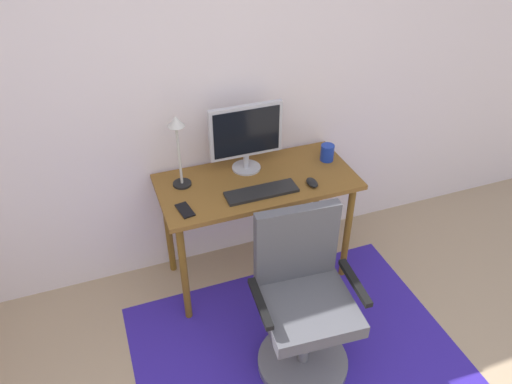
# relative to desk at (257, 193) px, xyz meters

# --- Properties ---
(wall_back) EXTENTS (6.00, 0.10, 2.60)m
(wall_back) POSITION_rel_desk_xyz_m (-0.37, 0.36, 0.63)
(wall_back) COLOR silver
(wall_back) RESTS_ON ground
(area_rug) EXTENTS (1.83, 1.34, 0.01)m
(area_rug) POSITION_rel_desk_xyz_m (-0.02, -0.70, -0.67)
(area_rug) COLOR #322097
(area_rug) RESTS_ON ground
(desk) EXTENTS (1.20, 0.57, 0.77)m
(desk) POSITION_rel_desk_xyz_m (0.00, 0.00, 0.00)
(desk) COLOR brown
(desk) RESTS_ON ground
(monitor) EXTENTS (0.45, 0.18, 0.43)m
(monitor) POSITION_rel_desk_xyz_m (-0.02, 0.14, 0.34)
(monitor) COLOR #B2B2B7
(monitor) RESTS_ON desk
(keyboard) EXTENTS (0.43, 0.13, 0.02)m
(keyboard) POSITION_rel_desk_xyz_m (-0.03, -0.14, 0.11)
(keyboard) COLOR black
(keyboard) RESTS_ON desk
(computer_mouse) EXTENTS (0.06, 0.10, 0.03)m
(computer_mouse) POSITION_rel_desk_xyz_m (0.29, -0.16, 0.12)
(computer_mouse) COLOR black
(computer_mouse) RESTS_ON desk
(coffee_cup) EXTENTS (0.09, 0.09, 0.11)m
(coffee_cup) POSITION_rel_desk_xyz_m (0.50, 0.06, 0.15)
(coffee_cup) COLOR #18349E
(coffee_cup) RESTS_ON desk
(cell_phone) EXTENTS (0.09, 0.15, 0.01)m
(cell_phone) POSITION_rel_desk_xyz_m (-0.49, -0.15, 0.10)
(cell_phone) COLOR black
(cell_phone) RESTS_ON desk
(desk_lamp) EXTENTS (0.11, 0.11, 0.45)m
(desk_lamp) POSITION_rel_desk_xyz_m (-0.44, 0.11, 0.41)
(desk_lamp) COLOR black
(desk_lamp) RESTS_ON desk
(office_chair) EXTENTS (0.57, 0.51, 0.97)m
(office_chair) POSITION_rel_desk_xyz_m (-0.01, -0.74, -0.26)
(office_chair) COLOR slate
(office_chair) RESTS_ON ground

